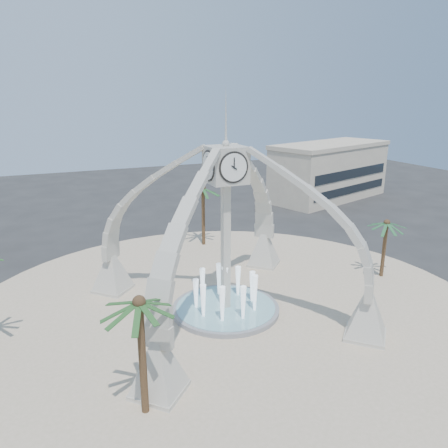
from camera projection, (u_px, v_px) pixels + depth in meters
name	position (u px, v px, depth m)	size (l,w,h in m)	color
ground	(226.00, 311.00, 32.73)	(140.00, 140.00, 0.00)	#282828
plaza	(226.00, 311.00, 32.72)	(40.00, 40.00, 0.06)	beige
clock_tower	(226.00, 229.00, 30.89)	(17.94, 17.94, 16.30)	#BBB4A6
fountain	(226.00, 308.00, 32.64)	(8.00, 8.00, 3.62)	gray
building_ne	(329.00, 171.00, 67.64)	(21.87, 14.17, 8.60)	beige
palm_east	(387.00, 223.00, 37.65)	(4.71, 4.71, 5.69)	brown
palm_north	(203.00, 189.00, 45.59)	(5.06, 5.06, 7.00)	brown
palm_south	(139.00, 304.00, 20.61)	(4.73, 4.73, 6.97)	brown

